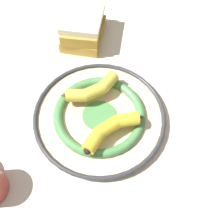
{
  "coord_description": "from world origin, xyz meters",
  "views": [
    {
      "loc": [
        0.17,
        -0.33,
        0.65
      ],
      "look_at": [
        -0.02,
        -0.02,
        0.04
      ],
      "focal_mm": 42.0,
      "sensor_mm": 36.0,
      "label": 1
    }
  ],
  "objects_px": {
    "banana_b": "(111,128)",
    "book_stack": "(83,26)",
    "banana_a": "(92,90)",
    "decorative_bowl": "(100,116)"
  },
  "relations": [
    {
      "from": "banana_b",
      "to": "book_stack",
      "type": "relative_size",
      "value": 0.85
    },
    {
      "from": "banana_a",
      "to": "banana_b",
      "type": "relative_size",
      "value": 0.89
    },
    {
      "from": "decorative_bowl",
      "to": "book_stack",
      "type": "bearing_deg",
      "value": 131.95
    },
    {
      "from": "decorative_bowl",
      "to": "book_stack",
      "type": "height_order",
      "value": "book_stack"
    },
    {
      "from": "decorative_bowl",
      "to": "banana_a",
      "type": "xyz_separation_m",
      "value": [
        -0.05,
        0.04,
        0.04
      ]
    },
    {
      "from": "book_stack",
      "to": "banana_a",
      "type": "bearing_deg",
      "value": -161.96
    },
    {
      "from": "banana_a",
      "to": "banana_b",
      "type": "xyz_separation_m",
      "value": [
        0.11,
        -0.07,
        -0.0
      ]
    },
    {
      "from": "decorative_bowl",
      "to": "banana_b",
      "type": "distance_m",
      "value": 0.07
    },
    {
      "from": "banana_a",
      "to": "banana_b",
      "type": "distance_m",
      "value": 0.13
    },
    {
      "from": "banana_a",
      "to": "book_stack",
      "type": "bearing_deg",
      "value": 69.89
    }
  ]
}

